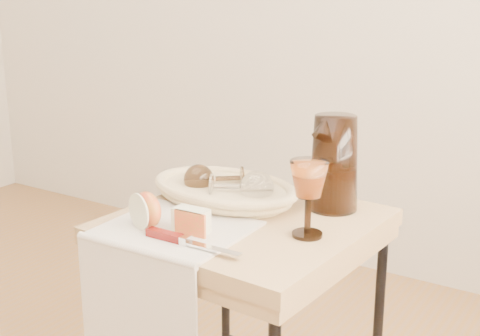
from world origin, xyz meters
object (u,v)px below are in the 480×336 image
Objects in this scene: pitcher at (334,163)px; table_knife at (189,241)px; goblet_lying_b at (237,187)px; tea_towel at (175,229)px; apple_half at (148,209)px; wine_goblet at (308,199)px; bread_basket at (224,193)px; goblet_lying_a at (217,179)px.

table_knife is at bearing -116.33° from pitcher.
goblet_lying_b is at bearing 100.40° from table_knife.
tea_towel is 1.14× the size of pitcher.
apple_half reaches higher than tea_towel.
table_knife is (0.05, -0.25, -0.04)m from goblet_lying_b.
tea_towel is 0.39m from pitcher.
wine_goblet is at bearing 46.72° from table_knife.
goblet_lying_b is 0.26m from table_knife.
apple_half is at bearing -134.95° from pitcher.
goblet_lying_b reaches higher than bread_basket.
table_knife is (0.13, -0.29, -0.03)m from goblet_lying_a.
bread_basket is 0.06m from goblet_lying_b.
table_knife is at bearing 74.15° from goblet_lying_a.
apple_half is at bearing 164.84° from table_knife.
apple_half is 0.14m from table_knife.
goblet_lying_b reaches higher than table_knife.
goblet_lying_b is at bearing 78.66° from tea_towel.
table_knife reaches higher than tea_towel.
goblet_lying_a is at bearing 156.80° from bread_basket.
bread_basket is 1.55× the size of table_knife.
goblet_lying_b is at bearing -153.96° from pitcher.
pitcher is (0.22, 0.30, 0.11)m from tea_towel.
pitcher is at bearing 5.00° from goblet_lying_b.
bread_basket is 0.29m from wine_goblet.
pitcher is at bearing 52.71° from tea_towel.
goblet_lying_b is 0.58× the size of table_knife.
bread_basket is at bearing 93.03° from tea_towel.
goblet_lying_a is 0.46× the size of pitcher.
tea_towel is 0.07m from apple_half.
apple_half is (-0.01, -0.25, -0.00)m from goblet_lying_a.
tea_towel is 0.10m from table_knife.
bread_basket is 2.83× the size of goblet_lying_a.
goblet_lying_a is 0.09m from goblet_lying_b.
table_knife is (0.13, -0.04, -0.03)m from apple_half.
bread_basket is 0.29m from table_knife.
goblet_lying_a is at bearing 130.02° from goblet_lying_b.
table_knife is at bearing -133.06° from wine_goblet.
wine_goblet is 0.26m from table_knife.
bread_basket is at bearing -163.62° from pitcher.
goblet_lying_a reaches higher than tea_towel.
pitcher is at bearing 69.65° from apple_half.
bread_basket is 4.02× the size of apple_half.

